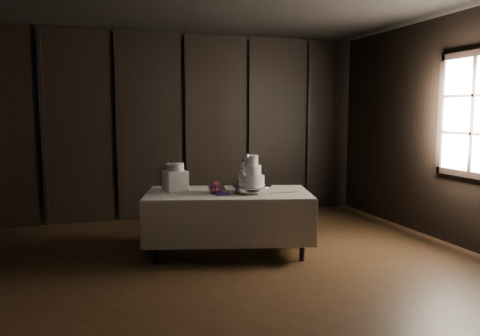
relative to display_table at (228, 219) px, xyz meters
name	(u,v)px	position (x,y,z in m)	size (l,w,h in m)	color
room	(258,137)	(-0.08, -1.29, 1.08)	(6.08, 7.08, 3.08)	black
window	(473,115)	(2.89, -0.79, 1.28)	(0.06, 1.16, 1.56)	black
display_table	(228,219)	(0.00, 0.00, 0.00)	(2.19, 1.51, 0.76)	beige
cake_stand	(252,189)	(0.26, -0.13, 0.39)	(0.48, 0.48, 0.09)	silver
wedding_cake	(250,174)	(0.23, -0.15, 0.58)	(0.35, 0.30, 0.37)	white
bouquet	(216,189)	(-0.17, -0.06, 0.40)	(0.27, 0.37, 0.18)	#B3464F
box_pedestal	(175,181)	(-0.60, 0.30, 0.47)	(0.26, 0.26, 0.25)	white
small_cake	(175,167)	(-0.60, 0.30, 0.64)	(0.22, 0.22, 0.09)	white
cake_knife	(280,193)	(0.56, -0.29, 0.35)	(0.37, 0.02, 0.01)	silver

